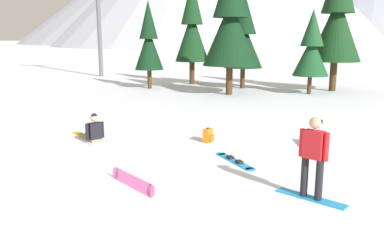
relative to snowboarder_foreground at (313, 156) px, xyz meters
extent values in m
plane|color=silver|center=(-3.95, -0.93, -0.92)|extent=(800.00, 800.00, 0.00)
cube|color=#1E8CD8|center=(0.00, 0.00, -0.91)|extent=(1.49, 0.83, 0.02)
cylinder|color=black|center=(-0.15, 0.06, -0.47)|extent=(0.15, 0.15, 0.86)
cylinder|color=black|center=(0.15, -0.06, -0.47)|extent=(0.15, 0.15, 0.86)
cube|color=red|center=(0.00, 0.00, 0.25)|extent=(0.46, 0.37, 0.58)
cylinder|color=red|center=(-0.24, 0.10, 0.25)|extent=(0.11, 0.11, 0.58)
cylinder|color=red|center=(0.24, -0.10, 0.25)|extent=(0.11, 0.11, 0.58)
sphere|color=tan|center=(0.00, 0.00, 0.70)|extent=(0.24, 0.24, 0.24)
cube|color=black|center=(0.05, 0.13, 0.71)|extent=(0.17, 0.10, 0.08)
cube|color=gray|center=(-6.81, 2.55, -0.87)|extent=(0.43, 0.45, 0.10)
cylinder|color=gray|center=(-7.28, 2.73, -0.84)|extent=(0.75, 0.55, 0.14)
cylinder|color=gray|center=(-7.18, 2.90, -0.84)|extent=(0.75, 0.55, 0.14)
cube|color=yellow|center=(-7.57, 3.03, -0.91)|extent=(1.40, 1.03, 0.02)
cube|color=black|center=(-6.81, 2.55, -0.56)|extent=(0.42, 0.47, 0.52)
cylinder|color=black|center=(-6.95, 2.33, -0.56)|extent=(0.11, 0.11, 0.52)
cylinder|color=black|center=(-6.67, 2.77, -0.56)|extent=(0.11, 0.11, 0.52)
sphere|color=tan|center=(-6.81, 2.55, -0.14)|extent=(0.24, 0.24, 0.24)
sphere|color=black|center=(-6.81, 2.55, -0.09)|extent=(0.20, 0.20, 0.20)
cube|color=#1E8CD8|center=(-2.07, 1.95, -0.91)|extent=(1.26, 1.27, 0.02)
cylinder|color=#1E8CD8|center=(-1.53, 1.41, -0.91)|extent=(0.37, 0.37, 0.02)
cylinder|color=#1E8CD8|center=(-2.60, 2.50, -0.91)|extent=(0.37, 0.37, 0.02)
cube|color=black|center=(-1.91, 1.79, -0.86)|extent=(0.24, 0.24, 0.07)
cube|color=black|center=(-2.23, 2.12, -0.86)|extent=(0.24, 0.24, 0.07)
cube|color=pink|center=(-3.81, -0.64, -0.78)|extent=(1.31, 0.82, 0.28)
cylinder|color=pink|center=(-3.18, -1.02, -0.78)|extent=(0.28, 0.21, 0.28)
cylinder|color=pink|center=(-4.44, -0.27, -0.78)|extent=(0.28, 0.21, 0.28)
cube|color=black|center=(-3.60, -0.71, -0.77)|extent=(0.22, 0.18, 0.15)
cube|color=black|center=(-3.98, -0.49, -0.77)|extent=(0.22, 0.18, 0.15)
cube|color=pink|center=(-0.15, 3.97, -0.78)|extent=(0.59, 1.52, 0.28)
cylinder|color=pink|center=(-0.39, 4.71, -0.78)|extent=(0.20, 0.31, 0.28)
cylinder|color=pink|center=(0.08, 3.22, -0.78)|extent=(0.20, 0.31, 0.28)
cube|color=black|center=(-0.27, 4.17, -0.76)|extent=(0.17, 0.22, 0.16)
cube|color=black|center=(-0.13, 3.73, -0.76)|extent=(0.17, 0.22, 0.16)
cube|color=orange|center=(-3.35, 3.69, -0.70)|extent=(0.27, 0.36, 0.44)
cube|color=#A85613|center=(-3.23, 3.66, -0.77)|extent=(0.11, 0.23, 0.20)
cylinder|color=black|center=(-3.35, 3.69, -0.46)|extent=(0.05, 0.12, 0.02)
cylinder|color=#472D19|center=(-5.23, 17.82, -0.24)|extent=(0.31, 0.31, 1.37)
cone|color=black|center=(-5.23, 17.82, 1.90)|extent=(2.52, 2.52, 2.91)
cone|color=black|center=(-5.23, 17.82, 3.93)|extent=(1.64, 1.64, 2.66)
cylinder|color=#472D19|center=(-5.34, 14.58, -0.06)|extent=(0.39, 0.39, 1.72)
cone|color=black|center=(-5.34, 14.58, 2.63)|extent=(3.14, 3.14, 3.66)
cylinder|color=#472D19|center=(0.44, 18.37, 0.01)|extent=(0.42, 0.42, 1.85)
cone|color=#143819|center=(0.44, 18.37, 2.91)|extent=(3.09, 3.09, 3.94)
cylinder|color=#472D19|center=(-11.03, 15.71, -0.29)|extent=(0.28, 0.28, 1.25)
cone|color=black|center=(-11.03, 15.71, 1.66)|extent=(1.86, 1.86, 2.66)
cone|color=black|center=(-11.03, 15.71, 3.53)|extent=(1.21, 1.21, 2.44)
cylinder|color=#472D19|center=(-0.87, 16.40, -0.37)|extent=(0.25, 0.25, 1.09)
cone|color=#194723|center=(-0.87, 16.40, 1.33)|extent=(2.09, 2.09, 2.32)
cone|color=#194723|center=(-0.87, 16.40, 2.96)|extent=(1.36, 1.36, 2.13)
cylinder|color=#472D19|center=(-9.21, 19.06, -0.10)|extent=(0.37, 0.37, 1.64)
cone|color=#143819|center=(-9.21, 19.06, 2.47)|extent=(2.40, 2.40, 3.49)
cone|color=#143819|center=(-9.21, 19.06, 4.91)|extent=(1.56, 1.56, 3.20)
cylinder|color=#595B60|center=(-18.66, 22.08, 4.63)|extent=(0.36, 0.36, 11.09)
camera|label=1|loc=(0.20, -8.13, 2.36)|focal=37.03mm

